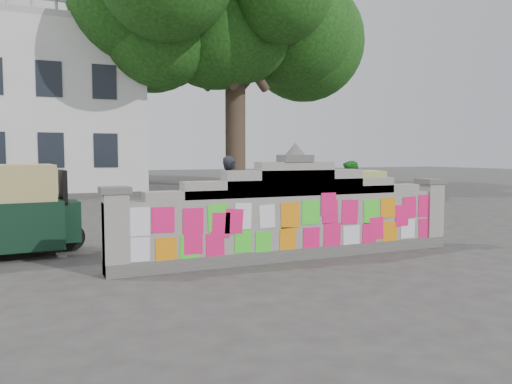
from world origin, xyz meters
TOP-DOWN VIEW (x-y plane):
  - ground at (0.00, 0.00)m, footprint 100.00×100.00m
  - parapet_wall at (-0.00, -0.01)m, footprint 6.48×0.44m
  - shade_tree at (6.00, 18.00)m, footprint 12.00×10.00m
  - cyclist_bike at (-0.59, 1.55)m, footprint 1.74×0.67m
  - cyclist_rider at (-0.59, 1.55)m, footprint 0.39×0.57m
  - pedestrian at (2.55, 1.99)m, footprint 0.81×0.94m
  - rickshaw_right at (3.42, 3.70)m, footprint 2.55×1.71m

SIDE VIEW (x-z plane):
  - ground at x=0.00m, z-range 0.00..0.00m
  - cyclist_bike at x=-0.59m, z-range 0.00..0.90m
  - rickshaw_right at x=3.42m, z-range 0.03..1.40m
  - parapet_wall at x=0.00m, z-range -0.26..1.75m
  - cyclist_rider at x=-0.59m, z-range 0.00..1.53m
  - pedestrian at x=2.55m, z-range 0.00..1.66m
  - shade_tree at x=6.00m, z-range 2.94..14.94m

